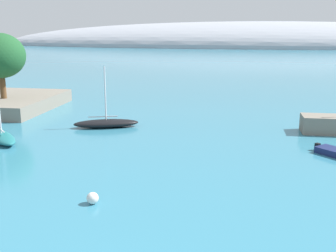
{
  "coord_description": "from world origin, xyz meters",
  "views": [
    {
      "loc": [
        5.47,
        -14.1,
        11.5
      ],
      "look_at": [
        -1.15,
        25.26,
        1.95
      ],
      "focal_mm": 44.84,
      "sensor_mm": 36.0,
      "label": 1
    }
  ],
  "objects_px": {
    "sailboat_teal_near_shore": "(2,137)",
    "sailboat_black_mid_mooring": "(106,123)",
    "tree_clump_shore": "(0,56)",
    "mooring_buoy_white": "(93,198)"
  },
  "relations": [
    {
      "from": "sailboat_teal_near_shore",
      "to": "sailboat_black_mid_mooring",
      "type": "xyz_separation_m",
      "value": [
        8.69,
        7.57,
        0.03
      ]
    },
    {
      "from": "tree_clump_shore",
      "to": "sailboat_teal_near_shore",
      "type": "height_order",
      "value": "tree_clump_shore"
    },
    {
      "from": "tree_clump_shore",
      "to": "sailboat_teal_near_shore",
      "type": "distance_m",
      "value": 18.0
    },
    {
      "from": "mooring_buoy_white",
      "to": "sailboat_black_mid_mooring",
      "type": "bearing_deg",
      "value": 105.36
    },
    {
      "from": "sailboat_black_mid_mooring",
      "to": "mooring_buoy_white",
      "type": "relative_size",
      "value": 9.74
    },
    {
      "from": "sailboat_black_mid_mooring",
      "to": "mooring_buoy_white",
      "type": "height_order",
      "value": "sailboat_black_mid_mooring"
    },
    {
      "from": "tree_clump_shore",
      "to": "mooring_buoy_white",
      "type": "distance_m",
      "value": 36.48
    },
    {
      "from": "tree_clump_shore",
      "to": "sailboat_teal_near_shore",
      "type": "xyz_separation_m",
      "value": [
        8.1,
        -14.42,
        -7.1
      ]
    },
    {
      "from": "tree_clump_shore",
      "to": "sailboat_teal_near_shore",
      "type": "bearing_deg",
      "value": -60.68
    },
    {
      "from": "sailboat_teal_near_shore",
      "to": "mooring_buoy_white",
      "type": "bearing_deg",
      "value": 2.88
    }
  ]
}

